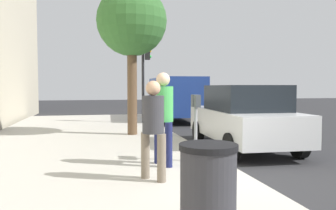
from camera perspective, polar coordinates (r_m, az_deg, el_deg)
name	(u,v)px	position (r m, az deg, el deg)	size (l,w,h in m)	color
ground_plane	(253,186)	(6.21, 14.14, -13.15)	(80.00, 80.00, 0.00)	#2B2B2D
sidewalk_slab	(74,194)	(5.58, -15.55, -14.23)	(28.00, 6.00, 0.15)	#B7B2A8
parking_meter	(196,113)	(7.15, 4.71, -1.42)	(0.36, 0.12, 1.41)	gray
pedestrian_at_meter	(163,110)	(6.75, -0.84, -0.84)	(0.53, 0.41, 1.86)	#191E4C
pedestrian_bystander	(153,123)	(5.68, -2.52, -3.00)	(0.44, 0.38, 1.68)	#726656
parked_sedan_near	(243,117)	(9.56, 12.58, -1.98)	(4.46, 2.09, 1.77)	silver
parked_van_far	(175,96)	(17.06, 1.25, 1.50)	(5.27, 2.28, 2.18)	navy
street_tree	(132,23)	(11.40, -6.13, 13.66)	(2.29, 2.29, 4.87)	brown
traffic_signal	(145,68)	(14.98, -3.86, 6.32)	(0.24, 0.44, 3.60)	black
trash_bin	(208,194)	(3.51, 6.78, -14.66)	(0.59, 0.59, 1.01)	#2D2D33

